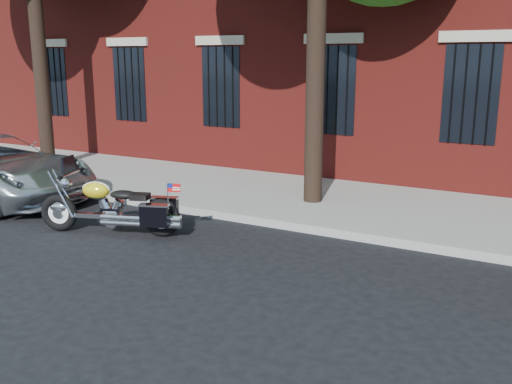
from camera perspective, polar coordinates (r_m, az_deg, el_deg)
The scene contains 4 objects.
ground at distance 9.25m, azimuth -4.44°, elevation -5.28°, with size 120.00×120.00×0.00m, color black.
curb at distance 10.36m, azimuth -0.25°, elevation -2.76°, with size 40.00×0.16×0.15m, color gray.
sidewalk at distance 11.98m, azimuth 4.15°, elevation -0.57°, with size 40.00×3.60×0.15m, color gray.
motorcycle at distance 9.92m, azimuth -13.79°, elevation -1.67°, with size 2.59×1.26×1.32m.
Camera 1 is at (4.86, -7.30, 2.95)m, focal length 40.00 mm.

